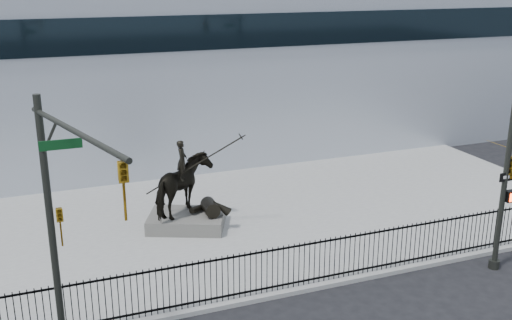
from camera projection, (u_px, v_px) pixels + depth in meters
name	position (u px, v px, depth m)	size (l,w,h in m)	color
ground	(311.00, 311.00, 17.79)	(120.00, 120.00, 0.00)	black
plaza	(234.00, 222.00, 23.99)	(30.00, 12.00, 0.15)	gray
building	(158.00, 66.00, 34.24)	(44.00, 14.00, 9.00)	silver
picket_fence	(294.00, 265.00, 18.63)	(22.10, 0.10, 1.50)	black
statue_plinth	(187.00, 221.00, 23.22)	(2.87, 1.97, 0.54)	#5D5A55
equestrian_statue	(187.00, 187.00, 22.80)	(3.39, 2.85, 3.12)	black
traffic_signal_left	(63.00, 228.00, 13.70)	(1.52, 4.84, 7.00)	#252722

